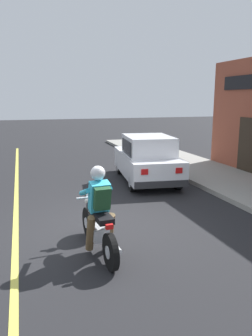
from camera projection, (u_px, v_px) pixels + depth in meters
The scene contains 5 objects.
ground_plane at pixel (102, 228), 7.14m from camera, with size 80.00×80.00×0.00m, color black.
sidewalk_curb at pixel (221, 177), 11.42m from camera, with size 2.60×22.00×0.14m, color gray.
lane_stripe at pixel (16, 197), 9.39m from camera, with size 0.12×19.80×0.01m, color #D1C64C.
motorcycle_with_rider at pixel (98, 217), 5.88m from camera, with size 0.58×2.02×1.62m.
car_hatchback at pixel (147, 159), 11.03m from camera, with size 2.11×3.96×1.57m.
Camera 1 is at (-1.57, -6.55, 2.75)m, focal length 35.00 mm.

